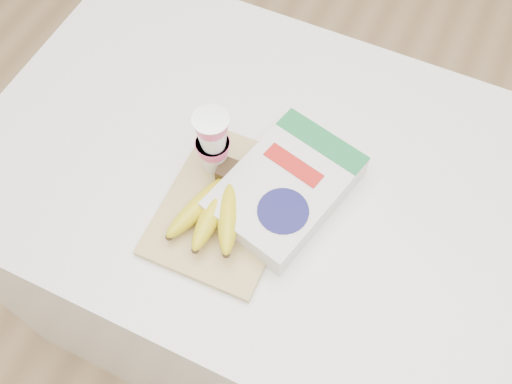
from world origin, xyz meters
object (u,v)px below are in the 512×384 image
Objects in this scene: bananas at (215,207)px; yogurt_stack at (213,141)px; table at (265,256)px; cereal_box at (286,188)px; cutting_board at (227,206)px.

bananas is 0.12m from yogurt_stack.
table is at bearing 28.66° from yogurt_stack.
cereal_box is at bearing 1.66° from yogurt_stack.
table is at bearing 155.27° from cereal_box.
yogurt_stack is (-0.06, 0.07, 0.09)m from cutting_board.
cutting_board is at bearing -49.35° from yogurt_stack.
cutting_board is 0.12m from cereal_box.
bananas is (-0.04, -0.14, 0.50)m from table.
table is at bearing 73.31° from bananas.
yogurt_stack is 0.50× the size of cereal_box.
cereal_box is (0.10, 0.10, -0.01)m from bananas.
cutting_board is at bearing -127.26° from cereal_box.
yogurt_stack is at bearing 117.50° from bananas.
table is at bearing 72.65° from cutting_board.
table is 7.65× the size of yogurt_stack.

